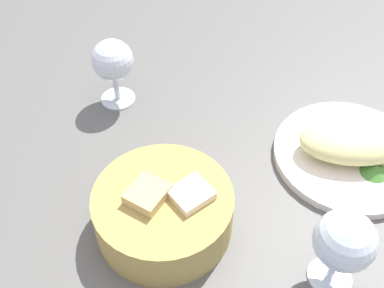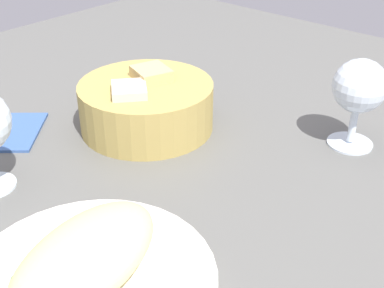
{
  "view_description": "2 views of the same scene",
  "coord_description": "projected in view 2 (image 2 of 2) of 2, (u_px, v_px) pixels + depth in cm",
  "views": [
    {
      "loc": [
        -1.92,
        50.6,
        56.55
      ],
      "look_at": [
        8.5,
        1.71,
        3.31
      ],
      "focal_mm": 44.4,
      "sensor_mm": 36.0,
      "label": 1
    },
    {
      "loc": [
        -35.17,
        -33.08,
        35.49
      ],
      "look_at": [
        5.22,
        2.42,
        3.91
      ],
      "focal_mm": 48.03,
      "sensor_mm": 36.0,
      "label": 2
    }
  ],
  "objects": [
    {
      "name": "bread_basket",
      "position": [
        146.0,
        105.0,
        0.72
      ],
      "size": [
        18.89,
        18.89,
        8.38
      ],
      "color": "tan",
      "rests_on": "ground_plane"
    },
    {
      "name": "lettuce_garnish",
      "position": [
        30.0,
        271.0,
        0.46
      ],
      "size": [
        4.27,
        4.27,
        1.56
      ],
      "primitive_type": "cone",
      "color": "#438032",
      "rests_on": "plate"
    },
    {
      "name": "plate",
      "position": [
        89.0,
        283.0,
        0.47
      ],
      "size": [
        23.66,
        23.66,
        1.4
      ],
      "primitive_type": "cylinder",
      "color": "white",
      "rests_on": "ground_plane"
    },
    {
      "name": "wine_glass_near",
      "position": [
        359.0,
        90.0,
        0.66
      ],
      "size": [
        7.07,
        7.07,
        12.19
      ],
      "color": "silver",
      "rests_on": "ground_plane"
    },
    {
      "name": "folded_napkin",
      "position": [
        14.0,
        130.0,
        0.73
      ],
      "size": [
        12.86,
        12.56,
        0.8
      ],
      "primitive_type": "cube",
      "rotation": [
        0.0,
        0.0,
        0.73
      ],
      "color": "#3A5A97",
      "rests_on": "ground_plane"
    },
    {
      "name": "ground_plane",
      "position": [
        178.0,
        204.0,
        0.6
      ],
      "size": [
        140.0,
        140.0,
        2.0
      ],
      "primitive_type": "cube",
      "color": "#595955"
    },
    {
      "name": "omelette",
      "position": [
        86.0,
        257.0,
        0.45
      ],
      "size": [
        18.11,
        12.28,
        4.89
      ],
      "primitive_type": "ellipsoid",
      "rotation": [
        0.0,
        0.0,
        0.2
      ],
      "color": "#E2DA8C",
      "rests_on": "plate"
    }
  ]
}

